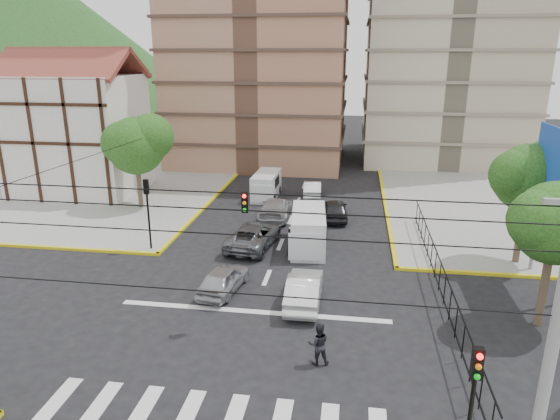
% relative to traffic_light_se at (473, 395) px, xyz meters
% --- Properties ---
extents(ground, '(160.00, 160.00, 0.00)m').
position_rel_traffic_light_se_xyz_m(ground, '(-7.80, 7.80, -3.11)').
color(ground, black).
rests_on(ground, ground).
extents(sidewalk_nw, '(26.00, 26.00, 0.15)m').
position_rel_traffic_light_se_xyz_m(sidewalk_nw, '(-27.80, 27.80, -3.04)').
color(sidewalk_nw, gray).
rests_on(sidewalk_nw, ground).
extents(sidewalk_ne, '(26.00, 26.00, 0.15)m').
position_rel_traffic_light_se_xyz_m(sidewalk_ne, '(12.20, 27.80, -3.04)').
color(sidewalk_ne, gray).
rests_on(sidewalk_ne, ground).
extents(crosswalk_stripes, '(12.00, 2.40, 0.01)m').
position_rel_traffic_light_se_xyz_m(crosswalk_stripes, '(-7.80, 1.80, -3.11)').
color(crosswalk_stripes, silver).
rests_on(crosswalk_stripes, ground).
extents(stop_line, '(13.00, 0.40, 0.01)m').
position_rel_traffic_light_se_xyz_m(stop_line, '(-7.80, 9.00, -3.11)').
color(stop_line, silver).
rests_on(stop_line, ground).
extents(tudor_building, '(10.80, 8.05, 12.23)m').
position_rel_traffic_light_se_xyz_m(tudor_building, '(-26.80, 27.80, 2.14)').
color(tudor_building, silver).
rests_on(tudor_building, ground).
extents(distant_hill, '(70.00, 70.00, 28.00)m').
position_rel_traffic_light_se_xyz_m(distant_hill, '(-62.80, 77.80, 10.89)').
color(distant_hill, '#214517').
rests_on(distant_hill, ground).
extents(park_fence, '(0.10, 22.50, 1.66)m').
position_rel_traffic_light_se_xyz_m(park_fence, '(1.20, 12.30, -3.11)').
color(park_fence, black).
rests_on(park_fence, ground).
extents(billboard, '(0.36, 6.20, 8.10)m').
position_rel_traffic_light_se_xyz_m(billboard, '(6.65, 13.80, 2.89)').
color(billboard, slate).
rests_on(billboard, ground).
extents(tree_park_a, '(4.41, 3.60, 6.83)m').
position_rel_traffic_light_se_xyz_m(tree_park_a, '(5.28, 9.81, 1.90)').
color(tree_park_a, '#473828').
rests_on(tree_park_a, ground).
extents(tree_park_c, '(4.65, 3.80, 7.25)m').
position_rel_traffic_light_se_xyz_m(tree_park_c, '(6.29, 16.81, 2.22)').
color(tree_park_c, '#473828').
rests_on(tree_park_c, ground).
extents(tree_tudor, '(5.39, 4.40, 7.43)m').
position_rel_traffic_light_se_xyz_m(tree_tudor, '(-19.70, 23.81, 2.11)').
color(tree_tudor, '#473828').
rests_on(tree_tudor, ground).
extents(traffic_light_se, '(0.28, 0.22, 4.40)m').
position_rel_traffic_light_se_xyz_m(traffic_light_se, '(0.00, 0.00, 0.00)').
color(traffic_light_se, black).
rests_on(traffic_light_se, ground).
extents(traffic_light_nw, '(0.28, 0.22, 4.40)m').
position_rel_traffic_light_se_xyz_m(traffic_light_nw, '(-15.60, 15.60, 0.00)').
color(traffic_light_nw, black).
rests_on(traffic_light_nw, ground).
extents(traffic_light_hanging, '(18.00, 9.12, 0.92)m').
position_rel_traffic_light_se_xyz_m(traffic_light_hanging, '(-7.80, 5.76, 2.79)').
color(traffic_light_hanging, black).
rests_on(traffic_light_hanging, ground).
extents(utility_pole_se, '(1.40, 0.28, 9.00)m').
position_rel_traffic_light_se_xyz_m(utility_pole_se, '(1.20, -1.20, 1.65)').
color(utility_pole_se, slate).
rests_on(utility_pole_se, ground).
extents(van_right_lane, '(2.49, 5.37, 2.35)m').
position_rel_traffic_light_se_xyz_m(van_right_lane, '(-5.99, 17.30, -1.97)').
color(van_right_lane, silver).
rests_on(van_right_lane, ground).
extents(van_left_lane, '(1.99, 4.70, 2.11)m').
position_rel_traffic_light_se_xyz_m(van_left_lane, '(-10.59, 28.20, -2.09)').
color(van_left_lane, silver).
rests_on(van_left_lane, ground).
extents(car_silver_front_left, '(2.22, 4.23, 1.37)m').
position_rel_traffic_light_se_xyz_m(car_silver_front_left, '(-9.73, 10.87, -2.43)').
color(car_silver_front_left, '#A6A6AA').
rests_on(car_silver_front_left, ground).
extents(car_white_front_right, '(1.65, 4.59, 1.51)m').
position_rel_traffic_light_se_xyz_m(car_white_front_right, '(-5.50, 10.24, -2.36)').
color(car_white_front_right, white).
rests_on(car_white_front_right, ground).
extents(car_grey_mid_left, '(3.12, 5.67, 1.50)m').
position_rel_traffic_light_se_xyz_m(car_grey_mid_left, '(-9.43, 17.20, -2.36)').
color(car_grey_mid_left, slate).
rests_on(car_grey_mid_left, ground).
extents(car_silver_rear_left, '(2.23, 5.29, 1.53)m').
position_rel_traffic_light_se_xyz_m(car_silver_rear_left, '(-8.94, 23.04, -2.35)').
color(car_silver_rear_left, '#A9AAAE').
rests_on(car_silver_rear_left, ground).
extents(car_darkgrey_mid_right, '(2.14, 4.51, 1.49)m').
position_rel_traffic_light_se_xyz_m(car_darkgrey_mid_right, '(-4.58, 23.52, -2.37)').
color(car_darkgrey_mid_right, black).
rests_on(car_darkgrey_mid_right, ground).
extents(car_white_rear_right, '(1.75, 4.25, 1.37)m').
position_rel_traffic_light_se_xyz_m(car_white_rear_right, '(-6.75, 29.26, -2.43)').
color(car_white_rear_right, white).
rests_on(car_white_rear_right, ground).
extents(pedestrian_crosswalk, '(0.97, 0.82, 1.76)m').
position_rel_traffic_light_se_xyz_m(pedestrian_crosswalk, '(-4.43, 5.32, -2.23)').
color(pedestrian_crosswalk, black).
rests_on(pedestrian_crosswalk, ground).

